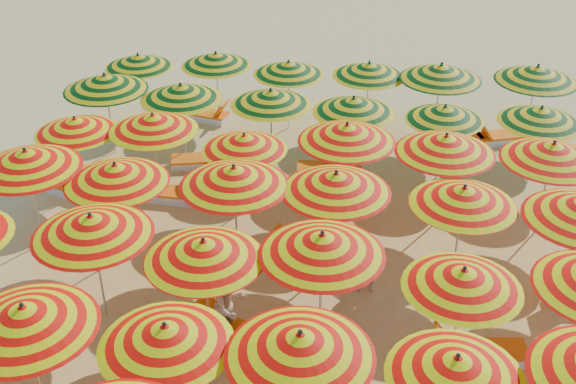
# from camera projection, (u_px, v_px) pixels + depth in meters

# --- Properties ---
(ground) EXTENTS (120.00, 120.00, 0.00)m
(ground) POSITION_uv_depth(u_px,v_px,m) (284.00, 266.00, 15.83)
(ground) COLOR #E7BE66
(ground) RESTS_ON ground
(umbrella_7) EXTENTS (2.57, 2.57, 2.43)m
(umbrella_7) POSITION_uv_depth(u_px,v_px,m) (24.00, 317.00, 11.18)
(umbrella_7) COLOR silver
(umbrella_7) RESTS_ON ground
(umbrella_8) EXTENTS (2.55, 2.55, 2.26)m
(umbrella_8) POSITION_uv_depth(u_px,v_px,m) (166.00, 336.00, 11.04)
(umbrella_8) COLOR silver
(umbrella_8) RESTS_ON ground
(umbrella_9) EXTENTS (2.71, 2.71, 2.43)m
(umbrella_9) POSITION_uv_depth(u_px,v_px,m) (300.00, 345.00, 10.66)
(umbrella_9) COLOR silver
(umbrella_9) RESTS_ON ground
(umbrella_10) EXTENTS (2.19, 2.19, 2.22)m
(umbrella_10) POSITION_uv_depth(u_px,v_px,m) (456.00, 367.00, 10.53)
(umbrella_10) COLOR silver
(umbrella_10) RESTS_ON ground
(umbrella_13) EXTENTS (2.37, 2.37, 2.43)m
(umbrella_13) POSITION_uv_depth(u_px,v_px,m) (91.00, 225.00, 13.36)
(umbrella_13) COLOR silver
(umbrella_13) RESTS_ON ground
(umbrella_14) EXTENTS (2.87, 2.87, 2.33)m
(umbrella_14) POSITION_uv_depth(u_px,v_px,m) (204.00, 250.00, 12.83)
(umbrella_14) COLOR silver
(umbrella_14) RESTS_ON ground
(umbrella_15) EXTENTS (2.38, 2.38, 2.45)m
(umbrella_15) POSITION_uv_depth(u_px,v_px,m) (322.00, 244.00, 12.82)
(umbrella_15) COLOR silver
(umbrella_15) RESTS_ON ground
(umbrella_16) EXTENTS (2.17, 2.17, 2.22)m
(umbrella_16) POSITION_uv_depth(u_px,v_px,m) (463.00, 279.00, 12.30)
(umbrella_16) COLOR silver
(umbrella_16) RESTS_ON ground
(umbrella_18) EXTENTS (3.09, 3.09, 2.47)m
(umbrella_18) POSITION_uv_depth(u_px,v_px,m) (26.00, 160.00, 15.46)
(umbrella_18) COLOR silver
(umbrella_18) RESTS_ON ground
(umbrella_19) EXTENTS (2.78, 2.78, 2.37)m
(umbrella_19) POSITION_uv_depth(u_px,v_px,m) (116.00, 173.00, 15.12)
(umbrella_19) COLOR silver
(umbrella_19) RESTS_ON ground
(umbrella_20) EXTENTS (2.70, 2.70, 2.46)m
(umbrella_20) POSITION_uv_depth(u_px,v_px,m) (234.00, 176.00, 14.86)
(umbrella_20) COLOR silver
(umbrella_20) RESTS_ON ground
(umbrella_21) EXTENTS (3.06, 3.06, 2.44)m
(umbrella_21) POSITION_uv_depth(u_px,v_px,m) (336.00, 182.00, 14.70)
(umbrella_21) COLOR silver
(umbrella_21) RESTS_ON ground
(umbrella_22) EXTENTS (2.20, 2.20, 2.32)m
(umbrella_22) POSITION_uv_depth(u_px,v_px,m) (464.00, 196.00, 14.44)
(umbrella_22) COLOR silver
(umbrella_22) RESTS_ON ground
(umbrella_24) EXTENTS (2.43, 2.43, 2.14)m
(umbrella_24) POSITION_uv_depth(u_px,v_px,m) (75.00, 125.00, 17.54)
(umbrella_24) COLOR silver
(umbrella_24) RESTS_ON ground
(umbrella_25) EXTENTS (2.75, 2.75, 2.30)m
(umbrella_25) POSITION_uv_depth(u_px,v_px,m) (153.00, 123.00, 17.35)
(umbrella_25) COLOR silver
(umbrella_25) RESTS_ON ground
(umbrella_26) EXTENTS (2.10, 2.10, 2.14)m
(umbrella_26) POSITION_uv_depth(u_px,v_px,m) (244.00, 142.00, 16.78)
(umbrella_26) COLOR silver
(umbrella_26) RESTS_ON ground
(umbrella_27) EXTENTS (2.92, 2.92, 2.43)m
(umbrella_27) POSITION_uv_depth(u_px,v_px,m) (347.00, 133.00, 16.63)
(umbrella_27) COLOR silver
(umbrella_27) RESTS_ON ground
(umbrella_28) EXTENTS (2.32, 2.32, 2.42)m
(umbrella_28) POSITION_uv_depth(u_px,v_px,m) (446.00, 144.00, 16.17)
(umbrella_28) COLOR silver
(umbrella_28) RESTS_ON ground
(umbrella_29) EXTENTS (2.82, 2.82, 2.41)m
(umbrella_29) POSITION_uv_depth(u_px,v_px,m) (553.00, 152.00, 15.87)
(umbrella_29) COLOR silver
(umbrella_29) RESTS_ON ground
(umbrella_30) EXTENTS (2.92, 2.92, 2.41)m
(umbrella_30) POSITION_uv_depth(u_px,v_px,m) (105.00, 82.00, 19.25)
(umbrella_30) COLOR silver
(umbrella_30) RESTS_ON ground
(umbrella_31) EXTENTS (2.85, 2.85, 2.29)m
(umbrella_31) POSITION_uv_depth(u_px,v_px,m) (181.00, 92.00, 18.94)
(umbrella_31) COLOR silver
(umbrella_31) RESTS_ON ground
(umbrella_32) EXTENTS (2.51, 2.51, 2.26)m
(umbrella_32) POSITION_uv_depth(u_px,v_px,m) (271.00, 98.00, 18.72)
(umbrella_32) COLOR silver
(umbrella_32) RESTS_ON ground
(umbrella_33) EXTENTS (2.58, 2.58, 2.25)m
(umbrella_33) POSITION_uv_depth(u_px,v_px,m) (354.00, 105.00, 18.34)
(umbrella_33) COLOR silver
(umbrella_33) RESTS_ON ground
(umbrella_34) EXTENTS (2.60, 2.60, 2.12)m
(umbrella_34) POSITION_uv_depth(u_px,v_px,m) (445.00, 113.00, 18.19)
(umbrella_34) COLOR silver
(umbrella_34) RESTS_ON ground
(umbrella_35) EXTENTS (2.33, 2.33, 2.22)m
(umbrella_35) POSITION_uv_depth(u_px,v_px,m) (541.00, 115.00, 17.89)
(umbrella_35) COLOR silver
(umbrella_35) RESTS_ON ground
(umbrella_36) EXTENTS (2.10, 2.10, 2.12)m
(umbrella_36) POSITION_uv_depth(u_px,v_px,m) (138.00, 61.00, 21.30)
(umbrella_36) COLOR silver
(umbrella_36) RESTS_ON ground
(umbrella_37) EXTENTS (2.50, 2.50, 2.20)m
(umbrella_37) POSITION_uv_depth(u_px,v_px,m) (216.00, 59.00, 21.20)
(umbrella_37) COLOR silver
(umbrella_37) RESTS_ON ground
(umbrella_38) EXTENTS (2.29, 2.29, 2.17)m
(umbrella_38) POSITION_uv_depth(u_px,v_px,m) (288.00, 68.00, 20.69)
(umbrella_38) COLOR silver
(umbrella_38) RESTS_ON ground
(umbrella_39) EXTENTS (2.26, 2.26, 2.22)m
(umbrella_39) POSITION_uv_depth(u_px,v_px,m) (369.00, 69.00, 20.47)
(umbrella_39) COLOR silver
(umbrella_39) RESTS_ON ground
(umbrella_40) EXTENTS (2.55, 2.55, 2.41)m
(umbrella_40) POSITION_uv_depth(u_px,v_px,m) (441.00, 72.00, 19.87)
(umbrella_40) COLOR silver
(umbrella_40) RESTS_ON ground
(umbrella_41) EXTENTS (2.87, 2.87, 2.41)m
(umbrella_41) POSITION_uv_depth(u_px,v_px,m) (537.00, 74.00, 19.77)
(umbrella_41) COLOR silver
(umbrella_41) RESTS_ON ground
(lounger_6) EXTENTS (1.83, 1.15, 0.69)m
(lounger_6) POSITION_uv_depth(u_px,v_px,m) (236.00, 333.00, 13.77)
(lounger_6) COLOR white
(lounger_6) RESTS_ON ground
(lounger_7) EXTENTS (1.81, 0.87, 0.69)m
(lounger_7) POSITION_uv_depth(u_px,v_px,m) (478.00, 353.00, 13.32)
(lounger_7) COLOR white
(lounger_7) RESTS_ON ground
(lounger_8) EXTENTS (1.83, 1.10, 0.69)m
(lounger_8) POSITION_uv_depth(u_px,v_px,m) (306.00, 259.00, 15.80)
(lounger_8) COLOR white
(lounger_8) RESTS_ON ground
(lounger_10) EXTENTS (1.83, 1.09, 0.69)m
(lounger_10) POSITION_uv_depth(u_px,v_px,m) (63.00, 185.00, 18.49)
(lounger_10) COLOR white
(lounger_10) RESTS_ON ground
(lounger_11) EXTENTS (1.74, 0.61, 0.69)m
(lounger_11) POSITION_uv_depth(u_px,v_px,m) (177.00, 195.00, 18.09)
(lounger_11) COLOR white
(lounger_11) RESTS_ON ground
(lounger_12) EXTENTS (1.82, 1.25, 0.69)m
(lounger_12) POSITION_uv_depth(u_px,v_px,m) (323.00, 203.00, 17.76)
(lounger_12) COLOR white
(lounger_12) RESTS_ON ground
(lounger_13) EXTENTS (1.82, 1.03, 0.69)m
(lounger_13) POSITION_uv_depth(u_px,v_px,m) (205.00, 160.00, 19.63)
(lounger_13) COLOR white
(lounger_13) RESTS_ON ground
(lounger_14) EXTENTS (1.79, 0.77, 0.69)m
(lounger_14) POSITION_uv_depth(u_px,v_px,m) (331.00, 170.00, 19.19)
(lounger_14) COLOR white
(lounger_14) RESTS_ON ground
(lounger_15) EXTENTS (1.81, 0.92, 0.69)m
(lounger_15) POSITION_uv_depth(u_px,v_px,m) (202.00, 115.00, 22.13)
(lounger_15) COLOR white
(lounger_15) RESTS_ON ground
(lounger_16) EXTENTS (1.83, 1.12, 0.69)m
(lounger_16) POSITION_uv_depth(u_px,v_px,m) (451.00, 140.00, 20.68)
(lounger_16) COLOR white
(lounger_16) RESTS_ON ground
(lounger_17) EXTENTS (1.82, 1.17, 0.69)m
(lounger_17) POSITION_uv_depth(u_px,v_px,m) (504.00, 137.00, 20.83)
(lounger_17) COLOR white
(lounger_17) RESTS_ON ground
(beachgoer_a) EXTENTS (0.60, 0.47, 1.44)m
(beachgoer_a) POSITION_uv_depth(u_px,v_px,m) (366.00, 262.00, 14.75)
(beachgoer_a) COLOR tan
(beachgoer_a) RESTS_ON ground
(beachgoer_b) EXTENTS (0.90, 0.94, 1.54)m
(beachgoer_b) POSITION_uv_depth(u_px,v_px,m) (229.00, 306.00, 13.49)
(beachgoer_b) COLOR tan
(beachgoer_b) RESTS_ON ground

